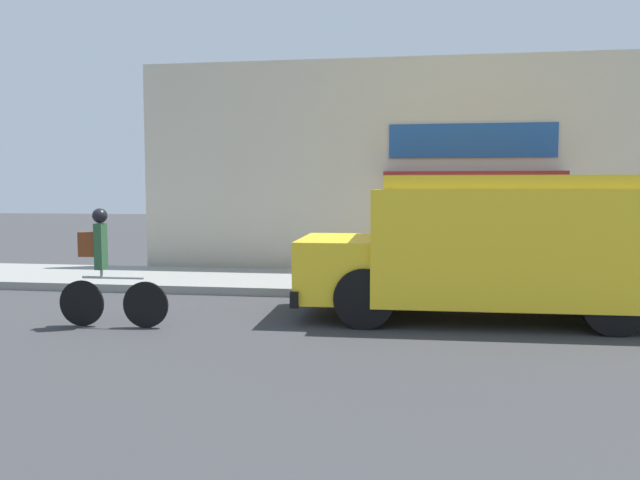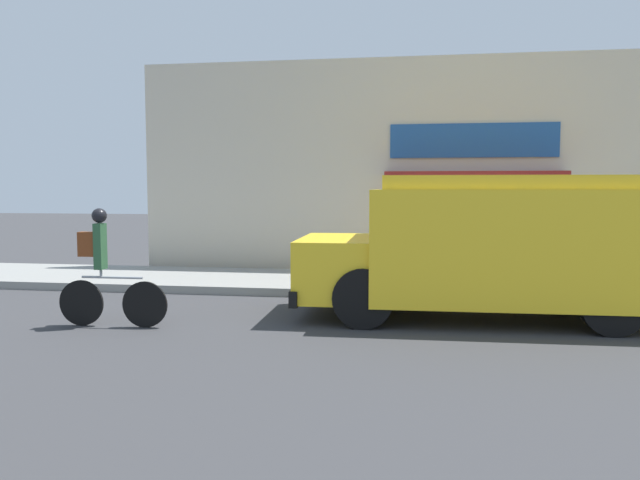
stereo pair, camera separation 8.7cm
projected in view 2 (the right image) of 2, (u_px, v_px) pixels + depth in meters
The scene contains 5 objects.
ground_plane at pixel (468, 302), 11.14m from camera, with size 70.00×70.00×0.00m, color #38383A.
sidewalk at pixel (462, 286), 12.52m from camera, with size 28.00×2.83×0.16m.
storefront at pixel (459, 168), 14.09m from camera, with size 14.90×0.93×4.99m.
school_bus at pixel (495, 244), 9.64m from camera, with size 5.62×2.68×2.22m.
cyclist at pixel (104, 270), 9.14m from camera, with size 1.67×0.22×1.74m.
Camera 2 is at (-0.89, -11.28, 2.04)m, focal length 35.00 mm.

